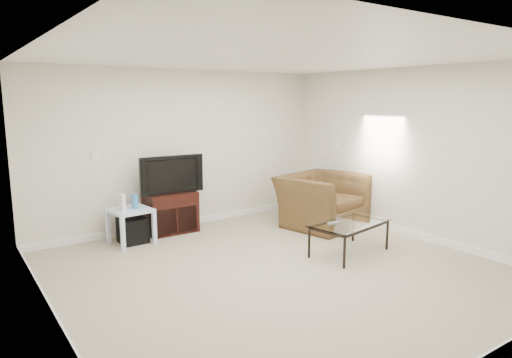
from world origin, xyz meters
TOP-DOWN VIEW (x-y plane):
  - floor at (0.00, 0.00)m, footprint 5.00×5.00m
  - ceiling at (0.00, 0.00)m, footprint 5.00×5.00m
  - wall_back at (0.00, 2.50)m, footprint 5.00×0.02m
  - wall_left at (-2.50, 0.00)m, footprint 0.02×5.00m
  - wall_right at (2.50, 0.00)m, footprint 0.02×5.00m
  - plate_back at (-1.40, 2.49)m, footprint 0.12×0.02m
  - plate_right_switch at (2.49, 1.60)m, footprint 0.02×0.09m
  - plate_right_outlet at (2.49, 1.30)m, footprint 0.02×0.08m
  - tv_stand at (-0.38, 2.28)m, footprint 0.76×0.53m
  - dvd_player at (-0.38, 2.24)m, footprint 0.38×0.27m
  - television at (-0.38, 2.25)m, footprint 0.94×0.21m
  - side_table at (-1.08, 2.05)m, footprint 0.58×0.58m
  - subwoofer at (-1.05, 2.07)m, footprint 0.38×0.38m
  - game_console at (-1.20, 2.02)m, footprint 0.06×0.17m
  - game_case at (-1.01, 2.04)m, footprint 0.06×0.15m
  - recliner at (1.81, 1.20)m, footprint 1.43×1.08m
  - coffee_table at (1.16, -0.04)m, footprint 1.19×0.80m
  - remote at (0.94, 0.04)m, footprint 0.18×0.08m

SIDE VIEW (x-z plane):
  - floor at x=0.00m, z-range 0.00..0.00m
  - subwoofer at x=-1.05m, z-range 0.00..0.36m
  - coffee_table at x=1.16m, z-range 0.00..0.43m
  - side_table at x=-1.08m, z-range 0.00..0.51m
  - plate_right_outlet at x=2.49m, z-range 0.24..0.36m
  - tv_stand at x=-0.38m, z-range 0.00..0.63m
  - remote at x=0.94m, z-range 0.43..0.45m
  - dvd_player at x=-0.38m, z-range 0.50..0.55m
  - recliner at x=1.81m, z-range 0.00..1.12m
  - game_case at x=-1.01m, z-range 0.51..0.71m
  - game_console at x=-1.20m, z-range 0.51..0.74m
  - television at x=-0.38m, z-range 0.63..1.21m
  - wall_back at x=0.00m, z-range 0.00..2.50m
  - wall_left at x=-2.50m, z-range 0.00..2.50m
  - wall_right at x=2.50m, z-range 0.00..2.50m
  - plate_back at x=-1.40m, z-range 1.19..1.31m
  - plate_right_switch at x=2.49m, z-range 1.19..1.31m
  - ceiling at x=0.00m, z-range 2.50..2.50m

